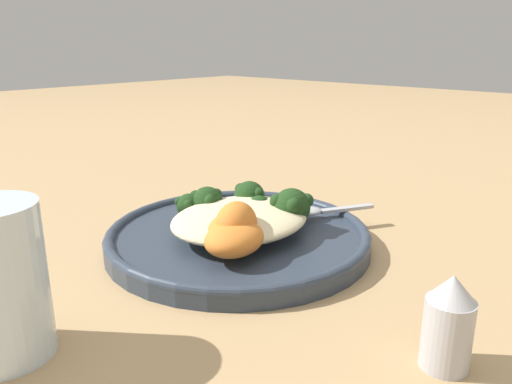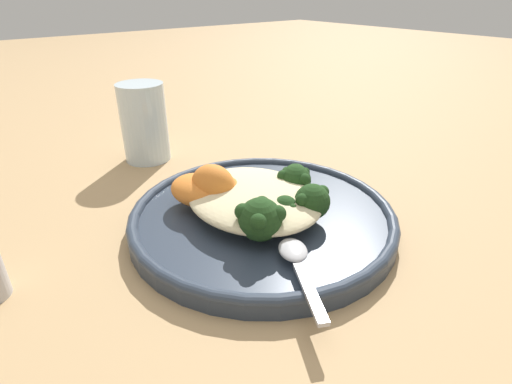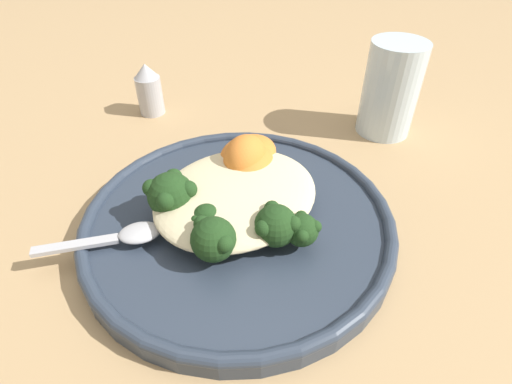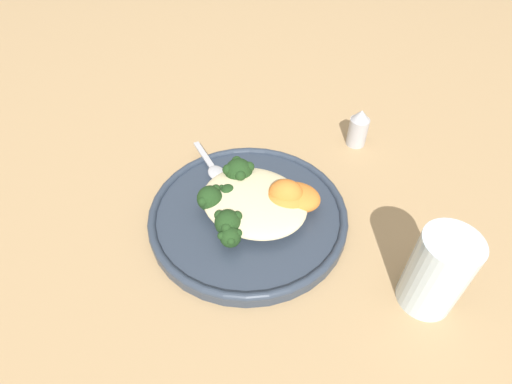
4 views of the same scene
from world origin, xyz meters
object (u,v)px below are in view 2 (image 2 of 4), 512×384
broccoli_stalk_1 (274,206)px  sweet_potato_chunk_2 (214,189)px  plate (263,216)px  sweet_potato_chunk_1 (213,185)px  broccoli_stalk_0 (258,216)px  sweet_potato_chunk_0 (198,190)px  broccoli_stalk_2 (300,201)px  quinoa_mound (254,197)px  water_glass (144,123)px  broccoli_stalk_3 (289,182)px  broccoli_stalk_4 (283,181)px  spoon (296,259)px

broccoli_stalk_1 → sweet_potato_chunk_2: size_ratio=1.34×
plate → sweet_potato_chunk_1: bearing=42.3°
broccoli_stalk_0 → sweet_potato_chunk_0: broccoli_stalk_0 is taller
broccoli_stalk_2 → sweet_potato_chunk_0: broccoli_stalk_2 is taller
quinoa_mound → water_glass: 0.25m
quinoa_mound → sweet_potato_chunk_0: size_ratio=2.36×
sweet_potato_chunk_0 → sweet_potato_chunk_1: (-0.01, -0.01, 0.01)m
broccoli_stalk_1 → sweet_potato_chunk_0: (0.07, 0.05, 0.00)m
broccoli_stalk_0 → water_glass: (0.29, -0.02, 0.02)m
broccoli_stalk_2 → sweet_potato_chunk_0: (0.09, 0.07, -0.00)m
broccoli_stalk_3 → sweet_potato_chunk_1: 0.09m
broccoli_stalk_0 → broccoli_stalk_4: (0.05, -0.08, -0.01)m
broccoli_stalk_1 → broccoli_stalk_3: 0.05m
broccoli_stalk_1 → sweet_potato_chunk_0: 0.09m
sweet_potato_chunk_0 → sweet_potato_chunk_1: bearing=-141.2°
broccoli_stalk_3 → sweet_potato_chunk_2: bearing=172.3°
broccoli_stalk_3 → broccoli_stalk_0: bearing=-132.3°
broccoli_stalk_1 → sweet_potato_chunk_1: sweet_potato_chunk_1 is taller
quinoa_mound → sweet_potato_chunk_2: size_ratio=2.56×
broccoli_stalk_3 → water_glass: (0.25, 0.06, 0.02)m
broccoli_stalk_0 → sweet_potato_chunk_0: bearing=-146.1°
broccoli_stalk_4 → broccoli_stalk_3: bearing=-97.2°
broccoli_stalk_4 → plate: bearing=-154.5°
sweet_potato_chunk_0 → sweet_potato_chunk_2: 0.02m
water_glass → broccoli_stalk_1: bearing=-177.0°
broccoli_stalk_2 → spoon: bearing=-72.1°
plate → broccoli_stalk_1: 0.03m
spoon → water_glass: 0.35m
broccoli_stalk_1 → spoon: 0.08m
plate → sweet_potato_chunk_0: bearing=41.5°
broccoli_stalk_4 → spoon: 0.14m
broccoli_stalk_0 → plate: bearing=162.5°
broccoli_stalk_0 → sweet_potato_chunk_1: size_ratio=1.93×
sweet_potato_chunk_0 → broccoli_stalk_4: bearing=-111.8°
water_glass → sweet_potato_chunk_0: bearing=171.0°
broccoli_stalk_0 → broccoli_stalk_3: broccoli_stalk_0 is taller
sweet_potato_chunk_0 → quinoa_mound: bearing=-140.9°
broccoli_stalk_2 → water_glass: 0.29m
broccoli_stalk_4 → spoon: (-0.11, 0.08, -0.01)m
broccoli_stalk_1 → broccoli_stalk_2: bearing=48.7°
broccoli_stalk_4 → sweet_potato_chunk_2: size_ratio=1.58×
broccoli_stalk_0 → spoon: 0.06m
broccoli_stalk_2 → sweet_potato_chunk_1: (0.07, 0.06, 0.01)m
plate → sweet_potato_chunk_0: 0.08m
broccoli_stalk_1 → sweet_potato_chunk_0: size_ratio=1.24×
quinoa_mound → broccoli_stalk_1: broccoli_stalk_1 is taller
plate → broccoli_stalk_4: bearing=-69.0°
broccoli_stalk_1 → broccoli_stalk_2: (-0.01, -0.02, 0.00)m
broccoli_stalk_2 → water_glass: size_ratio=1.00×
broccoli_stalk_3 → sweet_potato_chunk_1: (0.04, 0.08, 0.01)m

